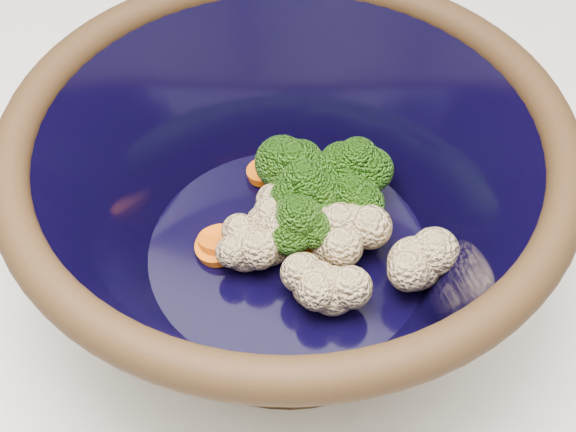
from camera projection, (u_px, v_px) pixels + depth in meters
name	position (u px, v px, depth m)	size (l,w,h in m)	color
mixing_bowl	(288.00, 201.00, 0.48)	(0.36, 0.36, 0.14)	black
vegetable_pile	(316.00, 209.00, 0.51)	(0.15, 0.13, 0.06)	#608442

